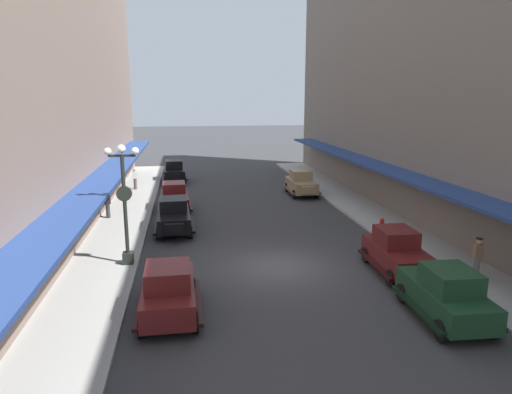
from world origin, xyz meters
TOP-DOWN VIEW (x-y plane):
  - ground_plane at (0.00, 0.00)m, footprint 200.00×200.00m
  - sidewalk_left at (-7.50, 0.00)m, footprint 3.00×60.00m
  - sidewalk_right at (7.50, 0.00)m, footprint 3.00×60.00m
  - parked_car_0 at (-4.79, 21.50)m, footprint 2.31×4.32m
  - parked_car_1 at (-4.58, 10.73)m, footprint 2.28×4.31m
  - parked_car_2 at (-4.54, 6.03)m, footprint 2.25×4.30m
  - parked_car_3 at (4.77, 14.44)m, footprint 2.19×4.28m
  - parked_car_4 at (4.50, -5.59)m, footprint 2.28×4.31m
  - parked_car_5 at (-4.51, -3.90)m, footprint 2.17×4.27m
  - parked_car_6 at (4.80, -1.44)m, footprint 2.26×4.30m
  - lamp_post_with_clock at (-6.40, 0.98)m, footprint 1.42×0.44m
  - fire_hydrant at (6.35, 3.52)m, footprint 0.24×0.24m
  - pedestrian_0 at (-7.74, 17.74)m, footprint 0.36×0.24m
  - pedestrian_1 at (7.47, -2.88)m, footprint 0.36×0.28m
  - pedestrian_2 at (-8.47, 9.07)m, footprint 0.36×0.28m

SIDE VIEW (x-z plane):
  - ground_plane at x=0.00m, z-range 0.00..0.00m
  - sidewalk_left at x=-7.50m, z-range 0.00..0.15m
  - sidewalk_right at x=7.50m, z-range 0.00..0.15m
  - fire_hydrant at x=6.35m, z-range 0.15..0.97m
  - parked_car_0 at x=-4.79m, z-range 0.02..1.86m
  - parked_car_1 at x=-4.58m, z-range 0.02..1.86m
  - parked_car_2 at x=-4.54m, z-range 0.02..1.86m
  - parked_car_3 at x=4.77m, z-range 0.02..1.86m
  - parked_car_4 at x=4.50m, z-range 0.02..1.86m
  - parked_car_5 at x=-4.51m, z-range 0.02..1.86m
  - parked_car_6 at x=4.80m, z-range 0.02..1.86m
  - pedestrian_0 at x=-7.74m, z-range 0.17..1.81m
  - pedestrian_1 at x=7.47m, z-range 0.18..1.85m
  - pedestrian_2 at x=-8.47m, z-range 0.18..1.85m
  - lamp_post_with_clock at x=-6.40m, z-range 0.41..5.57m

